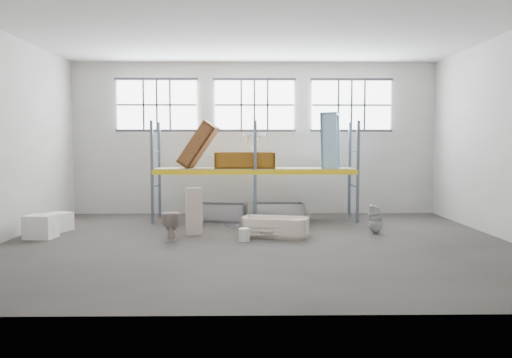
{
  "coord_description": "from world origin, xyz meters",
  "views": [
    {
      "loc": [
        -0.2,
        -11.61,
        2.32
      ],
      "look_at": [
        0.0,
        1.5,
        1.4
      ],
      "focal_mm": 35.07,
      "sensor_mm": 36.0,
      "label": 1
    }
  ],
  "objects_px": {
    "toilet_beige": "(171,225)",
    "steel_tub_left": "(223,212)",
    "bathtub_beige": "(275,227)",
    "blue_tub_upright": "(330,142)",
    "toilet_white": "(375,219)",
    "bucket": "(244,235)",
    "carton_near": "(41,227)",
    "steel_tub_right": "(279,212)",
    "cistern_tall": "(194,211)",
    "rust_tub_flat": "(245,161)"
  },
  "relations": [
    {
      "from": "toilet_beige",
      "to": "steel_tub_left",
      "type": "distance_m",
      "value": 3.1
    },
    {
      "from": "carton_near",
      "to": "toilet_beige",
      "type": "bearing_deg",
      "value": -2.98
    },
    {
      "from": "cistern_tall",
      "to": "bucket",
      "type": "distance_m",
      "value": 1.63
    },
    {
      "from": "blue_tub_upright",
      "to": "bucket",
      "type": "relative_size",
      "value": 5.54
    },
    {
      "from": "steel_tub_right",
      "to": "rust_tub_flat",
      "type": "height_order",
      "value": "rust_tub_flat"
    },
    {
      "from": "blue_tub_upright",
      "to": "steel_tub_left",
      "type": "bearing_deg",
      "value": -178.64
    },
    {
      "from": "toilet_white",
      "to": "carton_near",
      "type": "bearing_deg",
      "value": -79.23
    },
    {
      "from": "toilet_beige",
      "to": "cistern_tall",
      "type": "xyz_separation_m",
      "value": [
        0.5,
        0.59,
        0.26
      ]
    },
    {
      "from": "cistern_tall",
      "to": "rust_tub_flat",
      "type": "distance_m",
      "value": 2.93
    },
    {
      "from": "carton_near",
      "to": "cistern_tall",
      "type": "bearing_deg",
      "value": 6.45
    },
    {
      "from": "toilet_white",
      "to": "steel_tub_right",
      "type": "bearing_deg",
      "value": -126.12
    },
    {
      "from": "toilet_white",
      "to": "blue_tub_upright",
      "type": "distance_m",
      "value": 3.15
    },
    {
      "from": "bucket",
      "to": "carton_near",
      "type": "xyz_separation_m",
      "value": [
        -5.02,
        0.47,
        0.13
      ]
    },
    {
      "from": "toilet_beige",
      "to": "steel_tub_right",
      "type": "relative_size",
      "value": 0.48
    },
    {
      "from": "toilet_beige",
      "to": "steel_tub_right",
      "type": "xyz_separation_m",
      "value": [
        2.83,
        2.92,
        -0.08
      ]
    },
    {
      "from": "toilet_white",
      "to": "bucket",
      "type": "xyz_separation_m",
      "value": [
        -3.4,
        -0.99,
        -0.23
      ]
    },
    {
      "from": "steel_tub_right",
      "to": "blue_tub_upright",
      "type": "relative_size",
      "value": 0.85
    },
    {
      "from": "cistern_tall",
      "to": "toilet_white",
      "type": "height_order",
      "value": "cistern_tall"
    },
    {
      "from": "toilet_beige",
      "to": "steel_tub_right",
      "type": "bearing_deg",
      "value": -140.3
    },
    {
      "from": "steel_tub_right",
      "to": "rust_tub_flat",
      "type": "xyz_separation_m",
      "value": [
        -1.04,
        -0.0,
        1.55
      ]
    },
    {
      "from": "toilet_beige",
      "to": "toilet_white",
      "type": "xyz_separation_m",
      "value": [
        5.19,
        0.7,
        0.03
      ]
    },
    {
      "from": "rust_tub_flat",
      "to": "bucket",
      "type": "bearing_deg",
      "value": -90.11
    },
    {
      "from": "bathtub_beige",
      "to": "toilet_beige",
      "type": "distance_m",
      "value": 2.58
    },
    {
      "from": "steel_tub_right",
      "to": "bucket",
      "type": "relative_size",
      "value": 4.72
    },
    {
      "from": "carton_near",
      "to": "blue_tub_upright",
      "type": "bearing_deg",
      "value": 20.25
    },
    {
      "from": "rust_tub_flat",
      "to": "blue_tub_upright",
      "type": "bearing_deg",
      "value": 1.2
    },
    {
      "from": "bucket",
      "to": "cistern_tall",
      "type": "bearing_deg",
      "value": 145.49
    },
    {
      "from": "steel_tub_right",
      "to": "carton_near",
      "type": "bearing_deg",
      "value": -155.57
    },
    {
      "from": "steel_tub_right",
      "to": "carton_near",
      "type": "distance_m",
      "value": 6.65
    },
    {
      "from": "bathtub_beige",
      "to": "toilet_white",
      "type": "height_order",
      "value": "toilet_white"
    },
    {
      "from": "steel_tub_right",
      "to": "toilet_white",
      "type": "bearing_deg",
      "value": -43.31
    },
    {
      "from": "bathtub_beige",
      "to": "bucket",
      "type": "xyz_separation_m",
      "value": [
        -0.77,
        -0.62,
        -0.09
      ]
    },
    {
      "from": "cistern_tall",
      "to": "steel_tub_left",
      "type": "relative_size",
      "value": 0.85
    },
    {
      "from": "toilet_beige",
      "to": "carton_near",
      "type": "xyz_separation_m",
      "value": [
        -3.23,
        0.17,
        -0.06
      ]
    },
    {
      "from": "cistern_tall",
      "to": "blue_tub_upright",
      "type": "bearing_deg",
      "value": 13.41
    },
    {
      "from": "bathtub_beige",
      "to": "steel_tub_left",
      "type": "xyz_separation_m",
      "value": [
        -1.45,
        2.57,
        0.02
      ]
    },
    {
      "from": "cistern_tall",
      "to": "toilet_white",
      "type": "distance_m",
      "value": 4.7
    },
    {
      "from": "toilet_beige",
      "to": "toilet_white",
      "type": "distance_m",
      "value": 5.24
    },
    {
      "from": "cistern_tall",
      "to": "steel_tub_right",
      "type": "distance_m",
      "value": 3.31
    },
    {
      "from": "bucket",
      "to": "carton_near",
      "type": "bearing_deg",
      "value": 174.7
    },
    {
      "from": "steel_tub_left",
      "to": "carton_near",
      "type": "height_order",
      "value": "carton_near"
    },
    {
      "from": "toilet_beige",
      "to": "toilet_white",
      "type": "relative_size",
      "value": 0.91
    },
    {
      "from": "bathtub_beige",
      "to": "rust_tub_flat",
      "type": "bearing_deg",
      "value": 120.59
    },
    {
      "from": "cistern_tall",
      "to": "toilet_white",
      "type": "relative_size",
      "value": 1.59
    },
    {
      "from": "bucket",
      "to": "blue_tub_upright",
      "type": "bearing_deg",
      "value": 51.68
    },
    {
      "from": "bathtub_beige",
      "to": "blue_tub_upright",
      "type": "xyz_separation_m",
      "value": [
        1.81,
        2.65,
        2.15
      ]
    },
    {
      "from": "toilet_beige",
      "to": "blue_tub_upright",
      "type": "distance_m",
      "value": 5.67
    },
    {
      "from": "toilet_beige",
      "to": "bathtub_beige",
      "type": "bearing_deg",
      "value": -179.06
    },
    {
      "from": "bathtub_beige",
      "to": "cistern_tall",
      "type": "height_order",
      "value": "cistern_tall"
    },
    {
      "from": "steel_tub_right",
      "to": "bucket",
      "type": "xyz_separation_m",
      "value": [
        -1.04,
        -3.22,
        -0.11
      ]
    }
  ]
}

